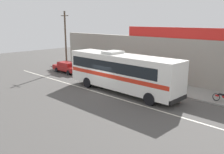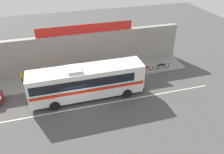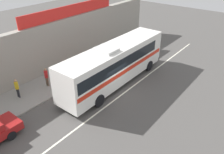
% 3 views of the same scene
% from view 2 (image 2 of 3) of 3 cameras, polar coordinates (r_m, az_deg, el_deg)
% --- Properties ---
extents(ground_plane, '(70.00, 70.00, 0.00)m').
position_cam_2_polar(ground_plane, '(23.79, -8.94, -6.74)').
color(ground_plane, '#4F4C49').
extents(sidewalk_slab, '(30.00, 3.60, 0.14)m').
position_cam_2_polar(sidewalk_slab, '(28.02, -10.53, -0.21)').
color(sidewalk_slab, gray).
rests_on(sidewalk_slab, ground_plane).
extents(storefront_facade, '(30.00, 0.70, 4.80)m').
position_cam_2_polar(storefront_facade, '(28.80, -11.52, 5.90)').
color(storefront_facade, gray).
rests_on(storefront_facade, ground_plane).
extents(storefront_billboard, '(11.81, 0.12, 1.10)m').
position_cam_2_polar(storefront_billboard, '(27.95, -6.76, 12.09)').
color(storefront_billboard, red).
rests_on(storefront_billboard, storefront_facade).
extents(road_center_stripe, '(30.00, 0.14, 0.01)m').
position_cam_2_polar(road_center_stripe, '(23.16, -8.64, -7.92)').
color(road_center_stripe, silver).
rests_on(road_center_stripe, ground_plane).
extents(intercity_bus, '(11.88, 2.66, 3.78)m').
position_cam_2_polar(intercity_bus, '(23.41, -6.57, -1.01)').
color(intercity_bus, white).
rests_on(intercity_bus, ground_plane).
extents(motorcycle_blue, '(1.85, 0.56, 0.94)m').
position_cam_2_polar(motorcycle_blue, '(27.51, -0.01, 0.94)').
color(motorcycle_blue, black).
rests_on(motorcycle_blue, sidewalk_slab).
extents(motorcycle_orange, '(1.95, 0.56, 0.94)m').
position_cam_2_polar(motorcycle_orange, '(29.00, 8.59, 2.30)').
color(motorcycle_orange, black).
rests_on(motorcycle_orange, sidewalk_slab).
extents(motorcycle_purple, '(1.93, 0.56, 0.94)m').
position_cam_2_polar(motorcycle_purple, '(29.99, 12.64, 2.89)').
color(motorcycle_purple, black).
rests_on(motorcycle_purple, sidewalk_slab).
extents(pedestrian_by_curb, '(0.30, 0.48, 1.72)m').
position_cam_2_polar(pedestrian_by_curb, '(27.33, -16.72, 0.65)').
color(pedestrian_by_curb, brown).
rests_on(pedestrian_by_curb, sidewalk_slab).
extents(pedestrian_far_right, '(0.30, 0.48, 1.66)m').
position_cam_2_polar(pedestrian_far_right, '(27.95, -21.93, 0.21)').
color(pedestrian_far_right, black).
rests_on(pedestrian_far_right, sidewalk_slab).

